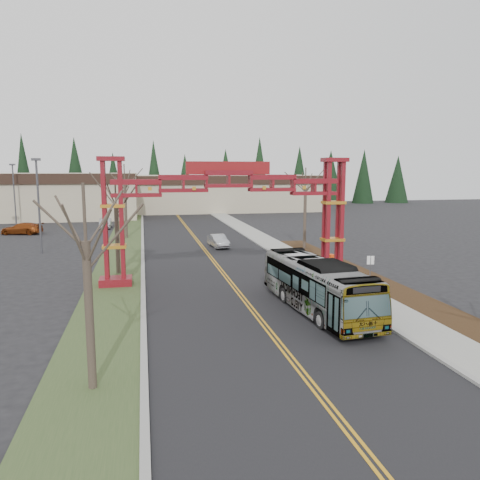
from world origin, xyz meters
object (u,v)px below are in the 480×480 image
object	(u,v)px
parked_car_mid_a	(22,228)
bare_tree_median_far	(125,184)
street_sign	(370,265)
silver_sedan	(218,241)
barrel_mid	(330,264)
bare_tree_median_mid	(116,206)
gateway_arch	(228,199)
retail_building_east	(222,192)
parked_car_far_a	(105,223)
transit_bus	(317,285)
light_pole_far	(14,190)
barrel_south	(343,270)
barrel_north	(331,260)
bare_tree_right_far	(305,189)
bare_tree_median_near	(86,242)
light_pole_near	(38,199)

from	to	relation	value
parked_car_mid_a	bare_tree_median_far	world-z (taller)	bare_tree_median_far
bare_tree_median_far	street_sign	size ratio (longest dim) A/B	4.03
silver_sedan	barrel_mid	size ratio (longest dim) A/B	4.00
bare_tree_median_mid	bare_tree_median_far	world-z (taller)	bare_tree_median_far
gateway_arch	retail_building_east	size ratio (longest dim) A/B	0.48
parked_car_far_a	bare_tree_median_far	world-z (taller)	bare_tree_median_far
transit_bus	light_pole_far	distance (m)	57.23
barrel_south	barrel_mid	world-z (taller)	barrel_mid
gateway_arch	barrel_north	world-z (taller)	gateway_arch
silver_sedan	parked_car_far_a	size ratio (longest dim) A/B	0.96
bare_tree_right_far	bare_tree_median_near	bearing A→B (deg)	-123.00
silver_sedan	bare_tree_median_near	distance (m)	32.64
transit_bus	light_pole_far	xyz separation A→B (m)	(-28.02, 49.77, 3.66)
parked_car_mid_a	street_sign	xyz separation A→B (m)	(30.25, -33.74, 0.83)
gateway_arch	silver_sedan	xyz separation A→B (m)	(1.63, 14.91, -5.31)
parked_car_mid_a	parked_car_far_a	distance (m)	10.71
bare_tree_median_near	street_sign	distance (m)	21.40
bare_tree_median_mid	parked_car_mid_a	bearing A→B (deg)	116.51
silver_sedan	bare_tree_right_far	xyz separation A→B (m)	(8.37, -3.09, 5.50)
bare_tree_right_far	gateway_arch	bearing A→B (deg)	-130.23
gateway_arch	bare_tree_median_far	xyz separation A→B (m)	(-8.00, 23.60, 0.40)
parked_car_far_a	gateway_arch	bearing A→B (deg)	-72.97
light_pole_near	barrel_mid	xyz separation A→B (m)	(24.37, -13.37, -4.78)
bare_tree_right_far	street_sign	world-z (taller)	bare_tree_right_far
retail_building_east	light_pole_near	xyz separation A→B (m)	(-25.81, -46.86, 1.77)
transit_bus	bare_tree_right_far	bearing A→B (deg)	67.71
bare_tree_right_far	silver_sedan	bearing A→B (deg)	159.73
silver_sedan	barrel_mid	bearing A→B (deg)	-69.43
parked_car_far_a	street_sign	xyz separation A→B (m)	(20.39, -37.93, 0.86)
barrel_north	transit_bus	bearing A→B (deg)	-116.15
barrel_mid	bare_tree_median_mid	bearing A→B (deg)	172.79
parked_car_mid_a	light_pole_near	world-z (taller)	light_pole_near
bare_tree_right_far	light_pole_far	world-z (taller)	light_pole_far
parked_car_mid_a	barrel_south	size ratio (longest dim) A/B	5.59
transit_bus	bare_tree_median_far	bearing A→B (deg)	105.20
silver_sedan	light_pole_far	xyz separation A→B (m)	(-26.08, 26.43, 4.50)
gateway_arch	bare_tree_right_far	bearing A→B (deg)	49.77
silver_sedan	gateway_arch	bearing A→B (deg)	-103.37
parked_car_mid_a	parked_car_far_a	size ratio (longest dim) A/B	1.19
retail_building_east	street_sign	world-z (taller)	retail_building_east
barrel_mid	barrel_south	bearing A→B (deg)	-79.99
street_sign	bare_tree_median_near	bearing A→B (deg)	-144.92
parked_car_far_a	bare_tree_right_far	world-z (taller)	bare_tree_right_far
bare_tree_median_mid	transit_bus	bearing A→B (deg)	-46.62
parked_car_mid_a	barrel_mid	distance (m)	40.88
bare_tree_right_far	light_pole_far	bearing A→B (deg)	139.41
gateway_arch	light_pole_far	world-z (taller)	light_pole_far
parked_car_far_a	light_pole_far	distance (m)	15.77
transit_bus	barrel_mid	xyz separation A→B (m)	(4.99, 10.15, -1.00)
bare_tree_median_far	barrel_south	distance (m)	29.72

